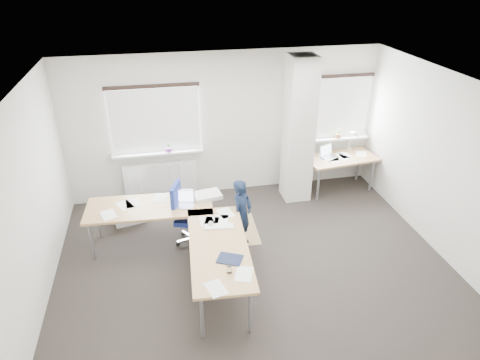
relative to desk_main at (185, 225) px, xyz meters
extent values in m
plane|color=black|center=(1.01, -0.28, -0.69)|extent=(6.00, 6.00, 0.00)
cube|color=beige|center=(1.01, 2.22, 0.71)|extent=(6.00, 0.04, 2.80)
cube|color=beige|center=(1.01, -2.78, 0.71)|extent=(6.00, 0.04, 2.80)
cube|color=beige|center=(-1.99, -0.28, 0.71)|extent=(0.04, 5.00, 2.80)
cube|color=beige|center=(4.01, -0.28, 0.71)|extent=(0.04, 5.00, 2.80)
cube|color=white|center=(1.01, -0.28, 2.11)|extent=(6.00, 5.00, 0.04)
cube|color=beige|center=(2.31, 1.67, 0.70)|extent=(0.50, 0.50, 2.78)
cube|color=white|center=(-0.29, 2.19, 0.91)|extent=(1.60, 0.04, 1.20)
cube|color=white|center=(-0.29, 2.15, 0.91)|extent=(1.60, 0.02, 1.20)
cube|color=white|center=(-0.29, 2.12, 0.29)|extent=(1.70, 0.20, 0.04)
cube|color=white|center=(3.31, 2.19, 0.91)|extent=(1.20, 0.04, 1.20)
cube|color=white|center=(3.31, 2.15, 0.91)|extent=(1.20, 0.02, 1.20)
cube|color=white|center=(3.31, 2.12, 0.29)|extent=(1.30, 0.20, 0.04)
cube|color=white|center=(-0.29, 2.14, -0.24)|extent=(1.40, 0.10, 0.60)
cylinder|color=#874394|center=(-0.09, 2.10, 0.35)|extent=(0.12, 0.12, 0.08)
imported|color=#37702D|center=(-0.09, 2.10, 0.39)|extent=(0.09, 0.06, 0.17)
cylinder|color=#965E39|center=(3.31, 2.10, 0.35)|extent=(0.12, 0.12, 0.08)
imported|color=#37702D|center=(3.31, 2.10, 0.39)|extent=(0.09, 0.07, 0.17)
cube|color=#9A8154|center=(0.70, 0.73, -0.69)|extent=(1.22, 1.04, 0.01)
cube|color=white|center=(-0.91, 1.42, -0.53)|extent=(0.61, 0.49, 0.33)
cube|color=#A26D46|center=(-0.51, 0.62, 0.02)|extent=(2.05, 0.93, 0.04)
cube|color=#A26D46|center=(0.41, -0.65, 0.02)|extent=(0.93, 2.05, 0.04)
cylinder|color=#96969B|center=(-1.43, 0.38, -0.35)|extent=(0.05, 0.05, 0.69)
cylinder|color=#96969B|center=(-1.39, 0.98, -0.35)|extent=(0.05, 0.05, 0.69)
cylinder|color=#96969B|center=(0.41, 0.86, -0.35)|extent=(0.05, 0.05, 0.69)
cylinder|color=#96969B|center=(0.05, -1.52, -0.35)|extent=(0.05, 0.05, 0.69)
cylinder|color=#96969B|center=(0.65, -1.56, -0.35)|extent=(0.05, 0.05, 0.69)
cylinder|color=#96969B|center=(0.77, 0.23, -0.35)|extent=(0.05, 0.05, 0.69)
cube|color=#B7B7BC|center=(0.03, 0.51, 0.05)|extent=(0.38, 0.30, 0.01)
cube|color=#B7B7BC|center=(0.06, 0.62, 0.16)|extent=(0.33, 0.12, 0.22)
cube|color=silver|center=(0.06, 0.62, 0.16)|extent=(0.29, 0.10, 0.19)
cube|color=white|center=(0.48, -0.20, 0.05)|extent=(0.45, 0.19, 0.02)
cube|color=#121A33|center=(0.50, -0.98, 0.05)|extent=(0.39, 0.36, 0.01)
cube|color=beige|center=(0.43, 0.70, 0.07)|extent=(0.50, 0.39, 0.07)
imported|color=white|center=(0.37, -0.15, 0.07)|extent=(0.08, 0.08, 0.07)
cylinder|color=silver|center=(0.45, -1.23, 0.09)|extent=(0.07, 0.07, 0.10)
cube|color=#A26D46|center=(3.26, 1.74, 0.02)|extent=(1.47, 0.86, 0.04)
cylinder|color=#96969B|center=(2.69, 1.42, -0.35)|extent=(0.05, 0.05, 0.69)
cylinder|color=#96969B|center=(3.88, 1.56, -0.35)|extent=(0.05, 0.05, 0.69)
cylinder|color=#96969B|center=(2.63, 1.92, -0.35)|extent=(0.05, 0.05, 0.69)
cylinder|color=#96969B|center=(3.82, 2.06, -0.35)|extent=(0.05, 0.05, 0.69)
cube|color=#B7B7BC|center=(3.03, 1.77, 0.05)|extent=(0.40, 0.35, 0.01)
cube|color=#B7B7BC|center=(2.98, 1.87, 0.16)|extent=(0.31, 0.19, 0.22)
cube|color=silver|center=(2.98, 1.87, 0.16)|extent=(0.27, 0.16, 0.19)
cylinder|color=white|center=(3.59, 2.08, 0.05)|extent=(0.10, 0.10, 0.02)
cylinder|color=white|center=(3.59, 2.08, 0.24)|extent=(0.02, 0.16, 0.38)
cylinder|color=white|center=(3.59, 1.96, 0.46)|extent=(0.02, 0.29, 0.13)
cone|color=white|center=(3.59, 1.82, 0.44)|extent=(0.14, 0.16, 0.17)
cube|color=navy|center=(0.14, 0.52, -0.22)|extent=(0.61, 0.61, 0.08)
cube|color=navy|center=(-0.08, 0.60, 0.13)|extent=(0.20, 0.41, 0.51)
cylinder|color=silver|center=(0.14, 0.52, -0.42)|extent=(0.06, 0.06, 0.35)
cylinder|color=black|center=(0.39, 0.43, -0.66)|extent=(0.07, 0.05, 0.06)
cylinder|color=black|center=(0.31, 0.73, -0.66)|extent=(0.06, 0.07, 0.06)
cylinder|color=black|center=(-0.01, 0.74, -0.66)|extent=(0.06, 0.07, 0.06)
cylinder|color=black|center=(-0.12, 0.45, -0.66)|extent=(0.07, 0.05, 0.06)
cylinder|color=black|center=(0.13, 0.25, -0.66)|extent=(0.03, 0.06, 0.06)
imported|color=black|center=(0.93, 0.28, -0.09)|extent=(0.50, 0.52, 1.20)
camera|label=1|loc=(-0.28, -5.41, 3.59)|focal=32.00mm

